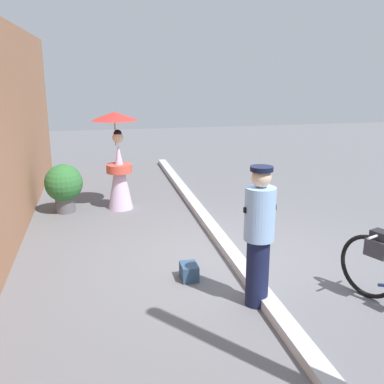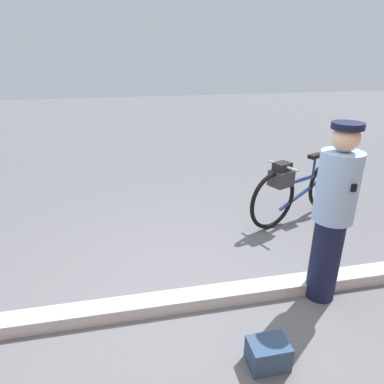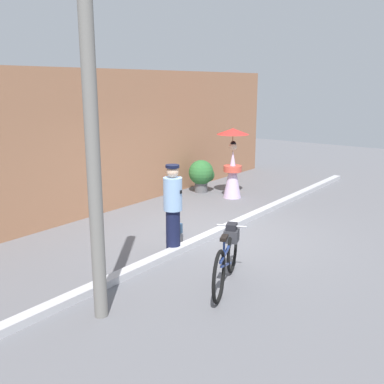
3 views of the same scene
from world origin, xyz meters
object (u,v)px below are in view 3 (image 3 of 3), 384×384
at_px(bicycle_near_officer, 227,255).
at_px(person_with_parasol, 233,162).
at_px(person_officer, 173,206).
at_px(potted_plant_by_door, 202,174).
at_px(backpack_on_pavement, 175,229).
at_px(utility_pole, 92,137).

distance_m(bicycle_near_officer, person_with_parasol, 5.44).
xyz_separation_m(person_officer, person_with_parasol, (4.08, 1.32, 0.10)).
distance_m(potted_plant_by_door, backpack_on_pavement, 3.74).
bearing_deg(bicycle_near_officer, utility_pole, 157.39).
xyz_separation_m(person_with_parasol, potted_plant_by_door, (-0.00, 1.02, -0.45)).
bearing_deg(potted_plant_by_door, bicycle_near_officer, -140.04).
relative_size(bicycle_near_officer, potted_plant_by_door, 1.89).
bearing_deg(person_officer, bicycle_near_officer, -109.03).
bearing_deg(utility_pole, person_officer, 17.19).
xyz_separation_m(bicycle_near_officer, person_with_parasol, (4.61, 2.84, 0.51)).
relative_size(person_officer, backpack_on_pavement, 5.64).
distance_m(bicycle_near_officer, utility_pole, 2.81).
distance_m(bicycle_near_officer, backpack_on_pavement, 2.54).
bearing_deg(backpack_on_pavement, person_officer, -141.75).
distance_m(person_officer, backpack_on_pavement, 1.26).
height_order(bicycle_near_officer, person_officer, person_officer).
bearing_deg(bicycle_near_officer, person_with_parasol, 31.67).
xyz_separation_m(potted_plant_by_door, utility_pole, (-6.48, -3.08, 1.88)).
height_order(person_officer, person_with_parasol, person_with_parasol).
distance_m(person_with_parasol, backpack_on_pavement, 3.48).
bearing_deg(backpack_on_pavement, potted_plant_by_door, 27.51).
height_order(person_officer, potted_plant_by_door, person_officer).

